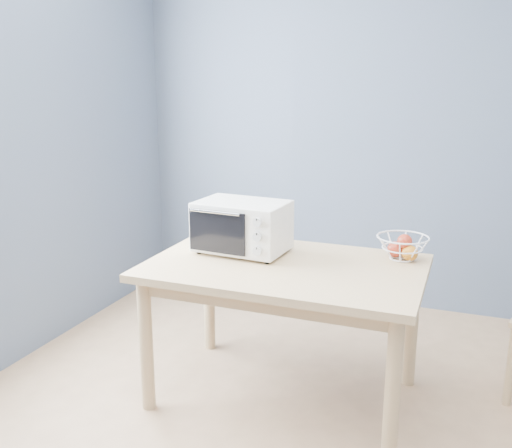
% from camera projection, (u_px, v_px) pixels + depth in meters
% --- Properties ---
extents(room, '(4.01, 4.51, 2.61)m').
position_uv_depth(room, '(321.00, 187.00, 2.03)').
color(room, tan).
rests_on(room, ground).
extents(dining_table, '(1.40, 0.90, 0.75)m').
position_uv_depth(dining_table, '(285.00, 283.00, 2.96)').
color(dining_table, tan).
rests_on(dining_table, ground).
extents(toaster_oven, '(0.51, 0.38, 0.28)m').
position_uv_depth(toaster_oven, '(239.00, 225.00, 3.10)').
color(toaster_oven, white).
rests_on(toaster_oven, dining_table).
extents(fruit_basket, '(0.27, 0.27, 0.14)m').
position_uv_depth(fruit_basket, '(403.00, 247.00, 2.99)').
color(fruit_basket, white).
rests_on(fruit_basket, dining_table).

